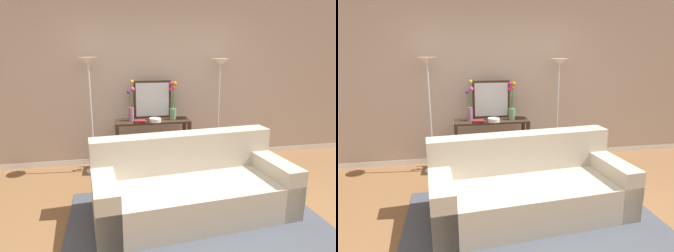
% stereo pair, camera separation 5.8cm
% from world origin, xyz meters
% --- Properties ---
extents(ground_plane, '(16.00, 16.00, 0.02)m').
position_xyz_m(ground_plane, '(0.00, 0.00, -0.01)').
color(ground_plane, brown).
extents(back_wall, '(12.00, 0.15, 2.82)m').
position_xyz_m(back_wall, '(0.00, 2.34, 1.41)').
color(back_wall, white).
rests_on(back_wall, ground).
extents(area_rug, '(2.81, 1.72, 0.01)m').
position_xyz_m(area_rug, '(0.16, 0.32, 0.01)').
color(area_rug, '#474C56').
rests_on(area_rug, ground).
extents(couch, '(2.31, 1.19, 0.88)m').
position_xyz_m(couch, '(0.15, 0.48, 0.31)').
color(couch, '#BCB29E').
rests_on(couch, ground).
extents(console_table, '(1.16, 0.38, 0.79)m').
position_xyz_m(console_table, '(-0.09, 1.93, 0.54)').
color(console_table, '#382619').
rests_on(console_table, ground).
extents(floor_lamp_left, '(0.28, 0.28, 1.75)m').
position_xyz_m(floor_lamp_left, '(-1.02, 1.94, 1.38)').
color(floor_lamp_left, silver).
rests_on(floor_lamp_left, ground).
extents(floor_lamp_right, '(0.28, 0.28, 1.72)m').
position_xyz_m(floor_lamp_right, '(0.99, 1.94, 1.35)').
color(floor_lamp_right, silver).
rests_on(floor_lamp_right, ground).
extents(wall_mirror, '(0.60, 0.02, 0.60)m').
position_xyz_m(wall_mirror, '(-0.07, 2.09, 1.09)').
color(wall_mirror, '#382619').
rests_on(wall_mirror, console_table).
extents(vase_tall_flowers, '(0.12, 0.10, 0.63)m').
position_xyz_m(vase_tall_flowers, '(-0.42, 1.96, 1.01)').
color(vase_tall_flowers, gray).
rests_on(vase_tall_flowers, console_table).
extents(vase_short_flowers, '(0.12, 0.13, 0.60)m').
position_xyz_m(vase_short_flowers, '(0.24, 1.94, 1.04)').
color(vase_short_flowers, '#669E6B').
rests_on(vase_short_flowers, console_table).
extents(fruit_bowl, '(0.18, 0.18, 0.06)m').
position_xyz_m(fruit_bowl, '(-0.07, 1.81, 0.82)').
color(fruit_bowl, silver).
rests_on(fruit_bowl, console_table).
extents(book_stack, '(0.19, 0.15, 0.04)m').
position_xyz_m(book_stack, '(-0.30, 1.81, 0.81)').
color(book_stack, '#2D2D33').
rests_on(book_stack, console_table).
extents(book_row_under_console, '(0.44, 0.17, 0.13)m').
position_xyz_m(book_row_under_console, '(-0.36, 1.93, 0.06)').
color(book_row_under_console, slate).
rests_on(book_row_under_console, ground).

